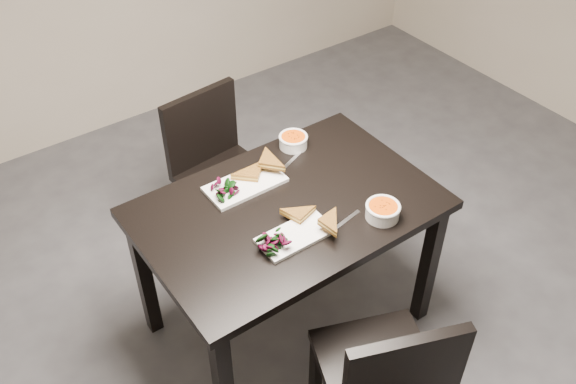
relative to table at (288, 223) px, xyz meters
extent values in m
plane|color=#47474C|center=(0.08, -0.45, -0.65)|extent=(5.00, 5.00, 0.00)
cube|color=black|center=(0.00, 0.00, 0.08)|extent=(1.20, 0.80, 0.04)
cube|color=black|center=(0.54, -0.34, -0.30)|extent=(0.06, 0.06, 0.71)
cube|color=black|center=(-0.54, 0.34, -0.30)|extent=(0.06, 0.06, 0.71)
cube|color=black|center=(0.54, 0.34, -0.30)|extent=(0.06, 0.06, 0.71)
cube|color=black|center=(-0.05, -0.64, -0.22)|extent=(0.54, 0.54, 0.04)
cube|color=black|center=(-0.15, -0.41, -0.45)|extent=(0.05, 0.05, 0.41)
cube|color=black|center=(0.19, -0.54, -0.45)|extent=(0.05, 0.05, 0.41)
cube|color=black|center=(-0.11, -0.82, 0.00)|extent=(0.41, 0.19, 0.40)
cube|color=black|center=(0.07, 0.63, -0.22)|extent=(0.46, 0.46, 0.04)
cube|color=black|center=(-0.09, 0.43, -0.45)|extent=(0.04, 0.04, 0.41)
cube|color=black|center=(0.27, 0.47, -0.45)|extent=(0.04, 0.04, 0.41)
cube|color=black|center=(-0.13, 0.79, -0.45)|extent=(0.04, 0.04, 0.41)
cube|color=black|center=(0.23, 0.83, -0.45)|extent=(0.04, 0.04, 0.41)
cube|color=black|center=(0.05, 0.82, 0.00)|extent=(0.42, 0.08, 0.40)
cube|color=white|center=(-0.08, -0.16, 0.11)|extent=(0.29, 0.15, 0.01)
cylinder|color=white|center=(0.26, -0.27, 0.13)|extent=(0.13, 0.13, 0.05)
cylinder|color=#D55409|center=(0.26, -0.27, 0.15)|extent=(0.12, 0.12, 0.02)
torus|color=white|center=(0.26, -0.27, 0.16)|extent=(0.14, 0.14, 0.01)
cube|color=silver|center=(0.12, -0.21, 0.10)|extent=(0.18, 0.05, 0.00)
cube|color=white|center=(-0.08, 0.20, 0.11)|extent=(0.33, 0.17, 0.02)
cylinder|color=white|center=(0.25, 0.31, 0.12)|extent=(0.13, 0.13, 0.05)
cylinder|color=#D55409|center=(0.25, 0.31, 0.15)|extent=(0.11, 0.11, 0.02)
torus|color=white|center=(0.25, 0.31, 0.15)|extent=(0.13, 0.13, 0.01)
cube|color=silver|center=(0.17, 0.22, 0.10)|extent=(0.17, 0.08, 0.00)
camera|label=1|loc=(-1.09, -1.53, 1.80)|focal=38.95mm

